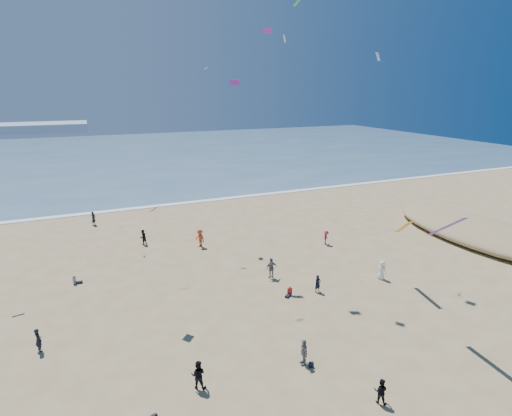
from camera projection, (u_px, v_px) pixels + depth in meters
name	position (u px, v px, depth m)	size (l,w,h in m)	color
ocean	(114.00, 156.00, 100.95)	(220.00, 100.00, 0.06)	#476B84
surf_line	(142.00, 208.00, 56.87)	(220.00, 1.20, 0.08)	white
standing_flyers	(230.00, 278.00, 33.87)	(30.28, 40.32, 1.93)	gray
seated_group	(222.00, 353.00, 24.99)	(17.26, 24.82, 0.84)	white
navy_bag	(311.00, 365.00, 24.31)	(0.28, 0.18, 0.34)	black
kites_aloft	(321.00, 114.00, 27.91)	(42.65, 43.33, 30.94)	yellow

